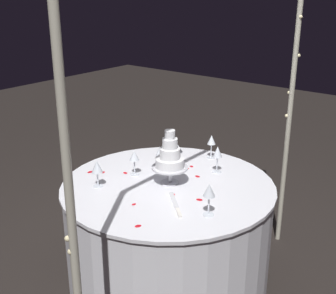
{
  "coord_description": "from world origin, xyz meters",
  "views": [
    {
      "loc": [
        1.94,
        1.53,
        1.9
      ],
      "look_at": [
        0.0,
        0.0,
        0.98
      ],
      "focal_mm": 47.93,
      "sensor_mm": 36.0,
      "label": 1
    }
  ],
  "objects_px": {
    "decorative_arch": "(216,90)",
    "wine_glass_6": "(217,153)",
    "cake_knife": "(176,206)",
    "wine_glass_4": "(160,153)",
    "wine_glass_1": "(178,150)",
    "wine_glass_0": "(97,168)",
    "wine_glass_2": "(209,192)",
    "main_table": "(168,237)",
    "wine_glass_5": "(134,157)",
    "wine_glass_3": "(211,141)",
    "tiered_cake": "(170,158)"
  },
  "relations": [
    {
      "from": "wine_glass_0",
      "to": "wine_glass_4",
      "type": "distance_m",
      "value": 0.46
    },
    {
      "from": "wine_glass_5",
      "to": "wine_glass_3",
      "type": "bearing_deg",
      "value": 157.83
    },
    {
      "from": "wine_glass_4",
      "to": "wine_glass_5",
      "type": "relative_size",
      "value": 0.96
    },
    {
      "from": "wine_glass_5",
      "to": "wine_glass_6",
      "type": "bearing_deg",
      "value": 132.64
    },
    {
      "from": "wine_glass_2",
      "to": "cake_knife",
      "type": "xyz_separation_m",
      "value": [
        0.03,
        -0.19,
        -0.13
      ]
    },
    {
      "from": "tiered_cake",
      "to": "wine_glass_6",
      "type": "height_order",
      "value": "tiered_cake"
    },
    {
      "from": "cake_knife",
      "to": "wine_glass_0",
      "type": "bearing_deg",
      "value": -80.43
    },
    {
      "from": "tiered_cake",
      "to": "cake_knife",
      "type": "relative_size",
      "value": 1.46
    },
    {
      "from": "wine_glass_3",
      "to": "wine_glass_6",
      "type": "distance_m",
      "value": 0.25
    },
    {
      "from": "tiered_cake",
      "to": "cake_knife",
      "type": "xyz_separation_m",
      "value": [
        0.22,
        0.21,
        -0.16
      ]
    },
    {
      "from": "wine_glass_3",
      "to": "wine_glass_6",
      "type": "bearing_deg",
      "value": 41.88
    },
    {
      "from": "cake_knife",
      "to": "wine_glass_2",
      "type": "bearing_deg",
      "value": 98.95
    },
    {
      "from": "decorative_arch",
      "to": "wine_glass_6",
      "type": "xyz_separation_m",
      "value": [
        -0.34,
        -0.18,
        -0.5
      ]
    },
    {
      "from": "main_table",
      "to": "wine_glass_0",
      "type": "bearing_deg",
      "value": -47.14
    },
    {
      "from": "decorative_arch",
      "to": "wine_glass_2",
      "type": "bearing_deg",
      "value": 28.17
    },
    {
      "from": "tiered_cake",
      "to": "wine_glass_6",
      "type": "relative_size",
      "value": 1.91
    },
    {
      "from": "decorative_arch",
      "to": "cake_knife",
      "type": "xyz_separation_m",
      "value": [
        0.2,
        -0.1,
        -0.63
      ]
    },
    {
      "from": "decorative_arch",
      "to": "wine_glass_4",
      "type": "bearing_deg",
      "value": -107.36
    },
    {
      "from": "wine_glass_2",
      "to": "cake_knife",
      "type": "height_order",
      "value": "wine_glass_2"
    },
    {
      "from": "wine_glass_1",
      "to": "cake_knife",
      "type": "distance_m",
      "value": 0.6
    },
    {
      "from": "tiered_cake",
      "to": "wine_glass_0",
      "type": "height_order",
      "value": "tiered_cake"
    },
    {
      "from": "cake_knife",
      "to": "wine_glass_6",
      "type": "bearing_deg",
      "value": -171.57
    },
    {
      "from": "cake_knife",
      "to": "wine_glass_4",
      "type": "bearing_deg",
      "value": -131.26
    },
    {
      "from": "wine_glass_4",
      "to": "wine_glass_1",
      "type": "bearing_deg",
      "value": 153.71
    },
    {
      "from": "wine_glass_4",
      "to": "wine_glass_2",
      "type": "bearing_deg",
      "value": 61.39
    },
    {
      "from": "decorative_arch",
      "to": "wine_glass_5",
      "type": "xyz_separation_m",
      "value": [
        0.02,
        -0.57,
        -0.51
      ]
    },
    {
      "from": "wine_glass_0",
      "to": "wine_glass_2",
      "type": "relative_size",
      "value": 0.94
    },
    {
      "from": "wine_glass_4",
      "to": "wine_glass_6",
      "type": "distance_m",
      "value": 0.37
    },
    {
      "from": "wine_glass_1",
      "to": "wine_glass_4",
      "type": "height_order",
      "value": "wine_glass_4"
    },
    {
      "from": "wine_glass_1",
      "to": "wine_glass_2",
      "type": "height_order",
      "value": "wine_glass_2"
    },
    {
      "from": "main_table",
      "to": "cake_knife",
      "type": "xyz_separation_m",
      "value": [
        0.2,
        0.21,
        0.37
      ]
    },
    {
      "from": "wine_glass_4",
      "to": "wine_glass_6",
      "type": "bearing_deg",
      "value": 119.01
    },
    {
      "from": "wine_glass_2",
      "to": "wine_glass_6",
      "type": "distance_m",
      "value": 0.57
    },
    {
      "from": "wine_glass_0",
      "to": "wine_glass_2",
      "type": "xyz_separation_m",
      "value": [
        -0.12,
        0.71,
        0.01
      ]
    },
    {
      "from": "main_table",
      "to": "wine_glass_3",
      "type": "relative_size",
      "value": 7.82
    },
    {
      "from": "tiered_cake",
      "to": "cake_knife",
      "type": "bearing_deg",
      "value": 44.56
    },
    {
      "from": "main_table",
      "to": "tiered_cake",
      "type": "relative_size",
      "value": 3.83
    },
    {
      "from": "wine_glass_6",
      "to": "wine_glass_0",
      "type": "bearing_deg",
      "value": -35.28
    },
    {
      "from": "wine_glass_1",
      "to": "cake_knife",
      "type": "relative_size",
      "value": 0.63
    },
    {
      "from": "wine_glass_2",
      "to": "cake_knife",
      "type": "relative_size",
      "value": 0.76
    },
    {
      "from": "wine_glass_0",
      "to": "wine_glass_2",
      "type": "distance_m",
      "value": 0.72
    },
    {
      "from": "wine_glass_2",
      "to": "cake_knife",
      "type": "bearing_deg",
      "value": -81.05
    },
    {
      "from": "wine_glass_0",
      "to": "wine_glass_1",
      "type": "distance_m",
      "value": 0.59
    },
    {
      "from": "wine_glass_1",
      "to": "wine_glass_5",
      "type": "bearing_deg",
      "value": -22.23
    },
    {
      "from": "decorative_arch",
      "to": "wine_glass_2",
      "type": "height_order",
      "value": "decorative_arch"
    },
    {
      "from": "wine_glass_4",
      "to": "cake_knife",
      "type": "xyz_separation_m",
      "value": [
        0.36,
        0.41,
        -0.11
      ]
    },
    {
      "from": "wine_glass_1",
      "to": "wine_glass_5",
      "type": "height_order",
      "value": "wine_glass_5"
    },
    {
      "from": "wine_glass_1",
      "to": "wine_glass_3",
      "type": "bearing_deg",
      "value": 157.9
    },
    {
      "from": "wine_glass_3",
      "to": "wine_glass_5",
      "type": "height_order",
      "value": "wine_glass_3"
    },
    {
      "from": "tiered_cake",
      "to": "wine_glass_1",
      "type": "xyz_separation_m",
      "value": [
        -0.26,
        -0.13,
        -0.06
      ]
    }
  ]
}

